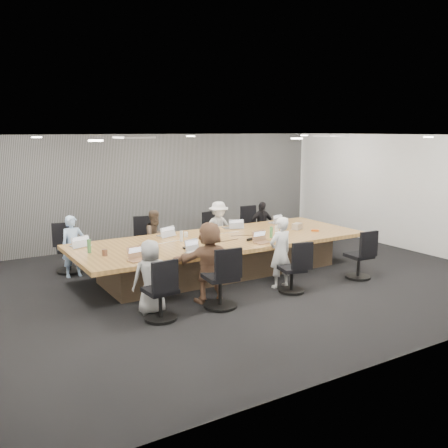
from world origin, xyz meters
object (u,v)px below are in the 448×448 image
chair_7 (359,259)px  person_3 (261,225)px  laptop_2 (231,228)px  mug_brown (105,253)px  person_0 (73,246)px  person_5 (210,262)px  chair_0 (69,253)px  laptop_0 (80,245)px  person_1 (156,237)px  chair_3 (253,230)px  laptop_6 (263,243)px  chair_2 (211,237)px  bottle_green_right (271,232)px  bottle_green_left (89,246)px  chair_6 (292,273)px  person_2 (219,229)px  snack_packet (315,230)px  person_4 (151,277)px  laptop_4 (138,260)px  laptop_3 (275,223)px  laptop_5 (194,252)px  conference_table (221,254)px  chair_4 (160,295)px  chair_1 (150,244)px  chair_5 (220,282)px  person_6 (280,252)px  stapler (250,239)px  canvas_bag (297,226)px  laptop_1 (166,235)px

chair_7 → person_3: size_ratio=0.65×
laptop_2 → mug_brown: size_ratio=3.06×
person_0 → person_5: bearing=-61.6°
chair_0 → person_3: 4.62m
chair_0 → laptop_0: chair_0 is taller
person_1 → person_3: (2.82, 0.00, -0.01)m
chair_3 → laptop_6: chair_3 is taller
chair_2 → bottle_green_right: bearing=81.1°
bottle_green_left → chair_6: bearing=-31.1°
person_5 → bottle_green_right: bearing=-146.4°
person_2 → snack_packet: 2.26m
chair_0 → person_4: 3.10m
laptop_4 → laptop_3: bearing=12.2°
chair_7 → laptop_5: 3.34m
person_3 → laptop_4: person_3 is taller
laptop_0 → person_2: person_2 is taller
chair_6 → snack_packet: snack_packet is taller
chair_6 → mug_brown: mug_brown is taller
conference_table → chair_4: (-2.12, -1.70, -0.01)m
person_1 → laptop_5: 2.16m
laptop_4 → person_3: bearing=18.6°
person_2 → laptop_4: bearing=-133.2°
person_1 → chair_4: bearing=-127.4°
chair_1 → snack_packet: 3.68m
chair_1 → chair_5: size_ratio=0.91×
person_4 → bottle_green_left: (-0.53, 1.53, 0.26)m
laptop_5 → person_6: bearing=-29.6°
chair_1 → chair_2: bearing=-164.6°
person_2 → snack_packet: person_2 is taller
person_3 → stapler: bearing=-121.5°
person_1 → person_2: bearing=-14.9°
person_6 → laptop_6: 0.56m
chair_3 → canvas_bag: canvas_bag is taller
person_2 → laptop_5: (-1.78, -2.15, 0.11)m
person_1 → laptop_2: person_1 is taller
chair_4 → person_3: person_3 is taller
laptop_6 → bottle_green_left: bottle_green_left is taller
person_1 → person_2: person_2 is taller
chair_2 → chair_3: bearing=167.0°
laptop_4 → laptop_6: 2.58m
conference_table → person_2: (0.73, 1.35, 0.24)m
conference_table → person_1: (-0.86, 1.35, 0.20)m
laptop_3 → person_4: (-4.08, -2.15, -0.15)m
laptop_1 → bottle_green_right: bottle_green_right is taller
person_0 → person_1: 1.79m
laptop_0 → snack_packet: bearing=154.3°
chair_4 → stapler: size_ratio=5.58×
chair_2 → chair_6: bearing=72.5°
person_2 → stapler: bearing=-91.7°
laptop_1 → laptop_4: 2.04m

